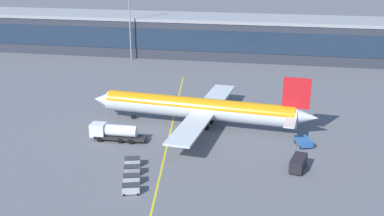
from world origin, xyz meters
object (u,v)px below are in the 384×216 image
at_px(pushback_tug, 303,141).
at_px(baggage_cart_0, 131,189).
at_px(baggage_cart_2, 132,170).
at_px(baggage_cart_3, 132,162).
at_px(fuel_tanker, 114,132).
at_px(crew_van, 298,163).
at_px(baggage_cart_1, 132,179).
at_px(main_airliner, 199,108).

bearing_deg(pushback_tug, baggage_cart_0, -137.89).
bearing_deg(baggage_cart_2, baggage_cart_3, 106.32).
distance_m(baggage_cart_2, baggage_cart_3, 3.20).
bearing_deg(baggage_cart_2, baggage_cart_0, -73.68).
height_order(fuel_tanker, crew_van, fuel_tanker).
xyz_separation_m(baggage_cart_2, baggage_cart_3, (-0.90, 3.07, 0.00)).
xyz_separation_m(baggage_cart_0, baggage_cart_2, (-1.80, 6.14, 0.00)).
relative_size(baggage_cart_0, baggage_cart_3, 1.00).
xyz_separation_m(pushback_tug, baggage_cart_1, (-27.05, -20.56, -0.07)).
height_order(baggage_cart_0, baggage_cart_1, same).
bearing_deg(baggage_cart_2, baggage_cart_1, -73.68).
bearing_deg(baggage_cart_1, main_airliner, 77.42).
xyz_separation_m(fuel_tanker, baggage_cart_3, (6.76, -10.07, -0.96)).
bearing_deg(pushback_tug, crew_van, -96.12).
height_order(main_airliner, fuel_tanker, main_airliner).
xyz_separation_m(main_airliner, baggage_cart_3, (-7.82, -20.86, -3.09)).
bearing_deg(baggage_cart_1, fuel_tanker, 117.84).
bearing_deg(pushback_tug, main_airliner, 162.97).
distance_m(crew_van, baggage_cart_3, 27.97).
bearing_deg(baggage_cart_3, baggage_cart_0, -73.68).
distance_m(fuel_tanker, crew_van, 35.04).
xyz_separation_m(baggage_cart_0, baggage_cart_3, (-2.70, 9.21, 0.00)).
relative_size(fuel_tanker, baggage_cart_0, 3.64).
height_order(main_airliner, pushback_tug, main_airliner).
xyz_separation_m(main_airliner, baggage_cart_2, (-6.92, -23.93, -3.09)).
relative_size(crew_van, baggage_cart_0, 1.80).
height_order(crew_van, baggage_cart_0, crew_van).
bearing_deg(baggage_cart_0, baggage_cart_3, 106.32).
height_order(main_airliner, baggage_cart_2, main_airliner).
bearing_deg(baggage_cart_3, baggage_cart_2, -73.68).
distance_m(main_airliner, baggage_cart_3, 22.49).
height_order(pushback_tug, baggage_cart_2, baggage_cart_2).
distance_m(crew_van, baggage_cart_1, 27.75).
bearing_deg(baggage_cart_2, fuel_tanker, 120.24).
height_order(pushback_tug, baggage_cart_1, baggage_cart_1).
bearing_deg(baggage_cart_0, baggage_cart_1, 106.32).
distance_m(crew_van, baggage_cart_0, 28.19).
xyz_separation_m(main_airliner, baggage_cart_1, (-6.02, -27.00, -3.09)).
relative_size(pushback_tug, baggage_cart_1, 1.47).
bearing_deg(baggage_cart_2, crew_van, 14.36).
distance_m(fuel_tanker, pushback_tug, 35.88).
bearing_deg(baggage_cart_3, crew_van, 7.79).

